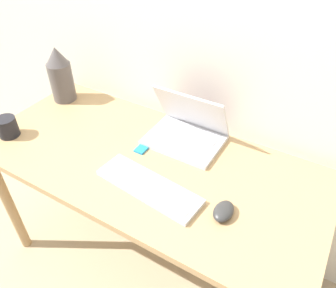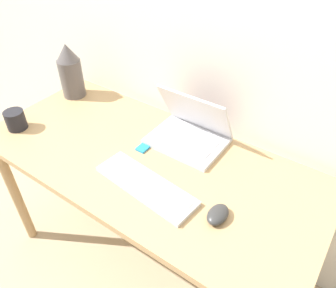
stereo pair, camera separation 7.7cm
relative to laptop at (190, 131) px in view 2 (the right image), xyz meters
name	(u,v)px [view 2 (the right image)]	position (x,y,z in m)	size (l,w,h in m)	color
wall_back	(203,10)	(-0.08, 0.19, 0.45)	(6.00, 0.05, 2.50)	silver
desk	(147,174)	(-0.08, -0.21, -0.14)	(1.47, 0.67, 0.75)	tan
laptop	(190,131)	(0.00, 0.00, 0.00)	(0.32, 0.25, 0.24)	silver
keyboard	(146,185)	(0.02, -0.34, -0.04)	(0.43, 0.17, 0.02)	silver
mouse	(218,214)	(0.31, -0.31, -0.03)	(0.07, 0.10, 0.04)	#2D2D2D
vase	(70,71)	(-0.72, -0.02, 0.09)	(0.12, 0.12, 0.28)	#514C4C
mp3_player	(143,148)	(-0.13, -0.17, -0.05)	(0.04, 0.05, 0.01)	#1E7FB7
mug	(16,120)	(-0.70, -0.38, -0.01)	(0.09, 0.09, 0.09)	black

